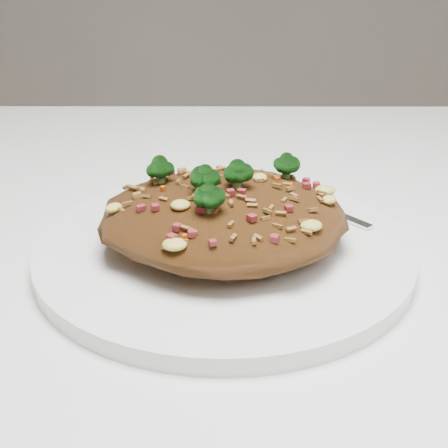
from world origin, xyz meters
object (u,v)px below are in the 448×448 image
at_px(plate, 224,249).
at_px(dining_table, 221,315).
at_px(fried_rice, 224,207).
at_px(fork, 304,201).

bearing_deg(plate, dining_table, 93.37).
distance_m(fried_rice, fork, 0.11).
relative_size(dining_table, fork, 9.08).
xyz_separation_m(dining_table, fork, (0.07, 0.02, 0.11)).
xyz_separation_m(plate, fried_rice, (-0.00, 0.00, 0.04)).
xyz_separation_m(plate, fork, (0.07, 0.08, 0.01)).
relative_size(fried_rice, fork, 1.43).
distance_m(dining_table, plate, 0.11).
relative_size(plate, fried_rice, 1.55).
bearing_deg(dining_table, fried_rice, -86.70).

